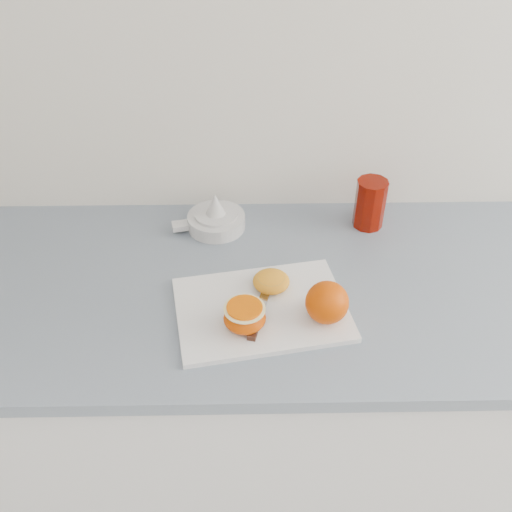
% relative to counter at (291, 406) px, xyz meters
% --- Properties ---
extents(counter, '(2.65, 0.64, 0.89)m').
position_rel_counter_xyz_m(counter, '(0.00, 0.00, 0.00)').
color(counter, white).
rests_on(counter, ground).
extents(cutting_board, '(0.38, 0.30, 0.01)m').
position_rel_counter_xyz_m(cutting_board, '(-0.08, -0.09, 0.45)').
color(cutting_board, white).
rests_on(cutting_board, counter).
extents(whole_orange, '(0.08, 0.08, 0.08)m').
position_rel_counter_xyz_m(whole_orange, '(0.04, -0.13, 0.50)').
color(whole_orange, '#CE4500').
rests_on(whole_orange, cutting_board).
extents(half_orange, '(0.08, 0.08, 0.05)m').
position_rel_counter_xyz_m(half_orange, '(-0.12, -0.15, 0.48)').
color(half_orange, '#CE4500').
rests_on(half_orange, cutting_board).
extents(squeezed_shell, '(0.08, 0.08, 0.03)m').
position_rel_counter_xyz_m(squeezed_shell, '(-0.06, -0.03, 0.47)').
color(squeezed_shell, orange).
rests_on(squeezed_shell, cutting_board).
extents(paring_knife, '(0.07, 0.20, 0.01)m').
position_rel_counter_xyz_m(paring_knife, '(-0.09, -0.13, 0.46)').
color(paring_knife, '#432519').
rests_on(paring_knife, cutting_board).
extents(citrus_juicer, '(0.18, 0.14, 0.09)m').
position_rel_counter_xyz_m(citrus_juicer, '(-0.19, 0.20, 0.47)').
color(citrus_juicer, white).
rests_on(citrus_juicer, counter).
extents(red_tumbler, '(0.07, 0.07, 0.12)m').
position_rel_counter_xyz_m(red_tumbler, '(0.18, 0.20, 0.50)').
color(red_tumbler, '#710B00').
rests_on(red_tumbler, counter).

